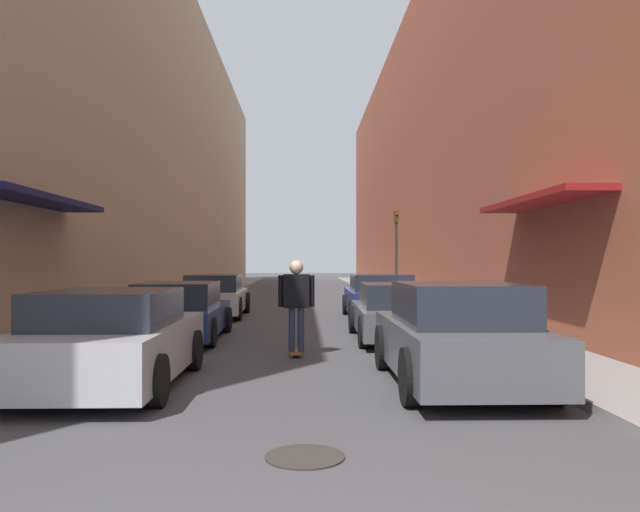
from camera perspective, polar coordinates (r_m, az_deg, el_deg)
ground at (r=25.11m, az=-2.06°, el=-4.38°), size 126.38×126.38×0.00m
curb_strip_left at (r=31.18m, az=-10.05°, el=-3.50°), size 1.80×57.44×0.12m
curb_strip_right at (r=31.11m, az=6.14°, el=-3.51°), size 1.80×57.44×0.12m
building_row_left at (r=32.24m, az=-15.21°, el=10.13°), size 4.90×57.44×15.26m
building_row_right at (r=32.03m, az=11.35°, el=9.08°), size 4.90×57.44×14.03m
parked_car_left_0 at (r=9.03m, az=-18.49°, el=-7.31°), size 1.97×4.03×1.33m
parked_car_left_1 at (r=13.99m, az=-12.73°, el=-5.05°), size 1.92×4.29×1.26m
parked_car_left_2 at (r=19.55m, az=-9.58°, el=-3.64°), size 1.88×4.38×1.30m
parked_car_right_0 at (r=8.87m, az=12.43°, el=-7.19°), size 1.91×4.07×1.42m
parked_car_right_1 at (r=13.71m, az=7.33°, el=-5.15°), size 2.02×4.22×1.23m
parked_car_right_2 at (r=18.76m, az=5.50°, el=-3.76°), size 2.05×4.25×1.32m
skateboarder at (r=11.36m, az=-2.18°, el=-3.75°), size 0.66×0.78×1.73m
manhole_cover at (r=5.72m, az=-1.39°, el=-17.87°), size 0.70×0.70×0.02m
traffic_light at (r=24.35m, az=6.99°, el=0.92°), size 0.16×0.22×3.53m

